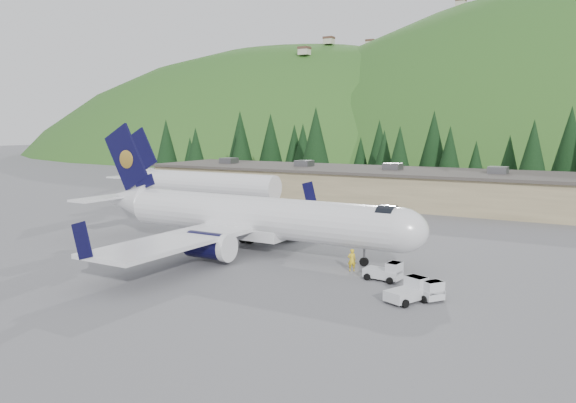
% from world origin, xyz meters
% --- Properties ---
extents(ground, '(600.00, 600.00, 0.00)m').
position_xyz_m(ground, '(0.00, 0.00, 0.00)').
color(ground, '#5B5B60').
extents(airliner, '(35.72, 33.44, 11.89)m').
position_xyz_m(airliner, '(-1.05, 0.02, 3.17)').
color(airliner, white).
rests_on(airliner, ground).
extents(second_airliner, '(27.50, 11.00, 10.05)m').
position_xyz_m(second_airliner, '(-24.92, 22.00, 3.32)').
color(second_airliner, white).
rests_on(second_airliner, ground).
extents(baggage_tug_a, '(2.89, 1.91, 1.48)m').
position_xyz_m(baggage_tug_a, '(13.83, -3.53, 0.66)').
color(baggage_tug_a, silver).
rests_on(baggage_tug_a, ground).
extents(baggage_tug_b, '(2.91, 2.64, 1.41)m').
position_xyz_m(baggage_tug_b, '(17.81, -6.63, 0.63)').
color(baggage_tug_b, silver).
rests_on(baggage_tug_b, ground).
extents(baggage_tug_c, '(2.62, 3.27, 1.56)m').
position_xyz_m(baggage_tug_c, '(16.88, -7.61, 0.70)').
color(baggage_tug_c, silver).
rests_on(baggage_tug_c, ground).
extents(terminal_building, '(71.00, 17.00, 6.10)m').
position_xyz_m(terminal_building, '(-5.01, 38.00, 2.62)').
color(terminal_building, '#8E815B').
rests_on(terminal_building, ground).
extents(ramp_worker, '(0.80, 0.74, 1.83)m').
position_xyz_m(ramp_worker, '(10.50, -2.22, 0.91)').
color(ramp_worker, yellow).
rests_on(ramp_worker, ground).
extents(tree_line, '(112.17, 18.69, 14.35)m').
position_xyz_m(tree_line, '(-7.38, 61.29, 7.55)').
color(tree_line, black).
rests_on(tree_line, ground).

